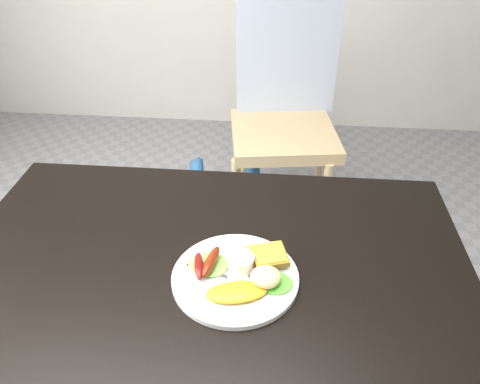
% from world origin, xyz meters
% --- Properties ---
extents(dining_table, '(1.20, 0.80, 0.04)m').
position_xyz_m(dining_table, '(0.00, 0.00, 0.73)').
color(dining_table, black).
rests_on(dining_table, ground).
extents(dining_chair, '(0.54, 0.54, 0.06)m').
position_xyz_m(dining_chair, '(0.17, 1.21, 0.45)').
color(dining_chair, tan).
rests_on(dining_chair, ground).
extents(person, '(0.57, 0.41, 1.52)m').
position_xyz_m(person, '(-0.07, 0.49, 0.76)').
color(person, '#26578A').
rests_on(person, ground).
extents(plate, '(0.28, 0.28, 0.01)m').
position_xyz_m(plate, '(0.06, -0.04, 0.76)').
color(plate, white).
rests_on(plate, dining_table).
extents(lettuce_left, '(0.11, 0.10, 0.01)m').
position_xyz_m(lettuce_left, '(0.00, -0.01, 0.77)').
color(lettuce_left, olive).
rests_on(lettuce_left, plate).
extents(lettuce_right, '(0.08, 0.07, 0.01)m').
position_xyz_m(lettuce_right, '(0.15, -0.05, 0.77)').
color(lettuce_right, '#389A1A').
rests_on(lettuce_right, plate).
extents(omelette, '(0.14, 0.09, 0.02)m').
position_xyz_m(omelette, '(0.07, -0.09, 0.77)').
color(omelette, orange).
rests_on(omelette, plate).
extents(sausage_a, '(0.04, 0.09, 0.02)m').
position_xyz_m(sausage_a, '(-0.02, -0.03, 0.78)').
color(sausage_a, maroon).
rests_on(sausage_a, lettuce_left).
extents(sausage_b, '(0.04, 0.10, 0.02)m').
position_xyz_m(sausage_b, '(0.01, -0.02, 0.78)').
color(sausage_b, '#5A2706').
rests_on(sausage_b, lettuce_left).
extents(ramekin, '(0.08, 0.08, 0.03)m').
position_xyz_m(ramekin, '(0.07, -0.01, 0.78)').
color(ramekin, white).
rests_on(ramekin, plate).
extents(toast_a, '(0.08, 0.08, 0.01)m').
position_xyz_m(toast_a, '(0.10, 0.02, 0.77)').
color(toast_a, brown).
rests_on(toast_a, plate).
extents(toast_b, '(0.09, 0.09, 0.01)m').
position_xyz_m(toast_b, '(0.14, 0.01, 0.78)').
color(toast_b, olive).
rests_on(toast_b, toast_a).
extents(potato_salad, '(0.07, 0.06, 0.04)m').
position_xyz_m(potato_salad, '(0.13, -0.06, 0.79)').
color(potato_salad, beige).
rests_on(potato_salad, lettuce_right).
extents(fork, '(0.14, 0.06, 0.00)m').
position_xyz_m(fork, '(0.02, -0.04, 0.76)').
color(fork, '#ADAFB7').
rests_on(fork, plate).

